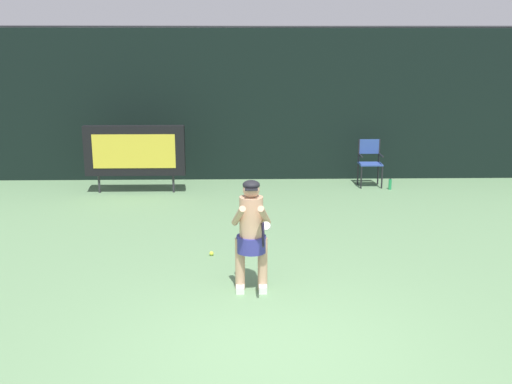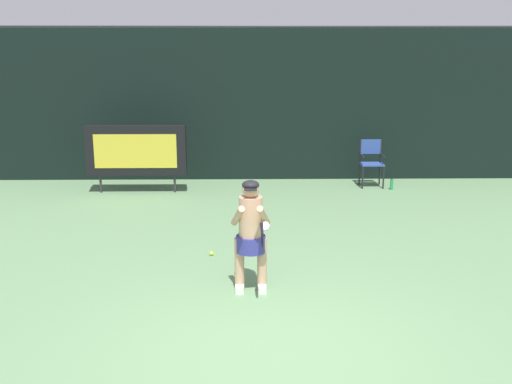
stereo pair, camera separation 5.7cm
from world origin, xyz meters
The scene contains 8 objects.
ground centered at (0.00, -0.19, -0.01)m, with size 18.00×22.00×0.03m.
backdrop_screen centered at (0.00, 8.50, 1.81)m, with size 18.00×0.12×3.66m.
scoreboard centered at (-2.71, 7.13, 0.95)m, with size 2.20×0.21×1.50m.
umpire_chair centered at (2.62, 7.67, 0.62)m, with size 0.52×0.44×1.08m.
water_bottle centered at (3.03, 7.29, 0.12)m, with size 0.07×0.07×0.27m.
tennis_player centered at (-0.22, 1.63, 0.82)m, with size 0.53×0.60×1.50m.
tennis_racket centered at (-0.09, 1.12, 0.95)m, with size 0.03×0.60×0.31m.
tennis_ball_loose centered at (-0.83, 2.98, 0.03)m, with size 0.07×0.07×0.07m.
Camera 2 is at (-0.27, -5.74, 3.16)m, focal length 41.43 mm.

